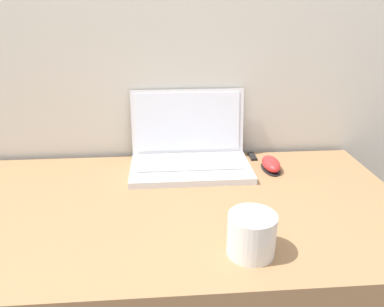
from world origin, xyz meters
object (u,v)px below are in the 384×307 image
(laptop, at_px, (190,151))
(drink_cup, at_px, (252,234))
(usb_stick, at_px, (252,156))
(computer_mouse, at_px, (271,164))

(laptop, bearing_deg, drink_cup, -78.14)
(drink_cup, xyz_separation_m, usb_stick, (0.12, 0.50, -0.04))
(drink_cup, height_order, computer_mouse, drink_cup)
(laptop, height_order, drink_cup, laptop)
(computer_mouse, xyz_separation_m, usb_stick, (-0.04, 0.10, -0.01))
(drink_cup, bearing_deg, laptop, 101.86)
(computer_mouse, relative_size, usb_stick, 1.84)
(drink_cup, height_order, usb_stick, drink_cup)
(drink_cup, bearing_deg, usb_stick, 76.57)
(usb_stick, bearing_deg, laptop, -167.25)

